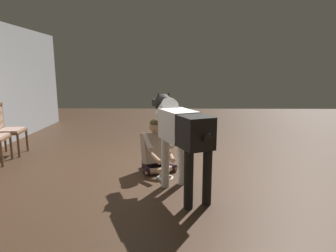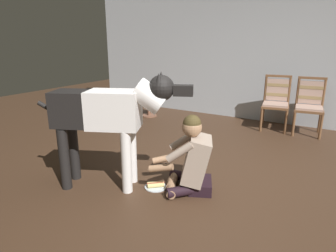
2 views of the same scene
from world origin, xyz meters
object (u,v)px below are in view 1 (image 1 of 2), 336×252
large_dog (180,130)px  hot_dog_on_plate (165,176)px  person_sitting_on_floor (156,149)px  dining_chair_right_of_pair (5,127)px

large_dog → hot_dog_on_plate: (0.45, 0.20, -0.82)m
person_sitting_on_floor → large_dog: bearing=-155.7°
dining_chair_right_of_pair → person_sitting_on_floor: bearing=-105.9°
large_dog → person_sitting_on_floor: bearing=24.3°
person_sitting_on_floor → dining_chair_right_of_pair: bearing=74.1°
dining_chair_right_of_pair → hot_dog_on_plate: 3.34m
hot_dog_on_plate → dining_chair_right_of_pair: bearing=68.9°
dining_chair_right_of_pair → hot_dog_on_plate: dining_chair_right_of_pair is taller
person_sitting_on_floor → hot_dog_on_plate: bearing=-155.7°
dining_chair_right_of_pair → large_dog: 3.68m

